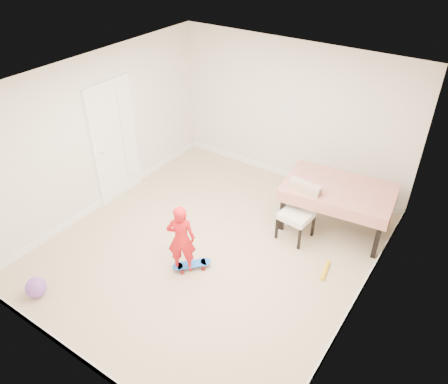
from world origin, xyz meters
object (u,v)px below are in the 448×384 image
Objects in this scene: dining_table at (336,208)px; balloon at (36,287)px; skateboard at (192,266)px; child at (181,241)px; dining_chair at (297,213)px.

dining_table reaches higher than balloon.
child is at bearing 178.48° from skateboard.
skateboard is at bearing -164.66° from child.
balloon is at bearing 17.32° from child.
balloon is (-1.33, -1.49, -0.40)m from child.
child is (-1.41, -2.15, 0.15)m from dining_table.
child is at bearing 48.30° from balloon.
dining_table reaches higher than skateboard.
dining_table is 4.57m from balloon.
skateboard is at bearing 48.18° from balloon.
dining_chair is at bearing -153.51° from child.
child is 3.87× the size of balloon.
skateboard is at bearing -116.49° from dining_chair.
dining_table is at bearing 9.35° from skateboard.
dining_chair reaches higher than skateboard.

